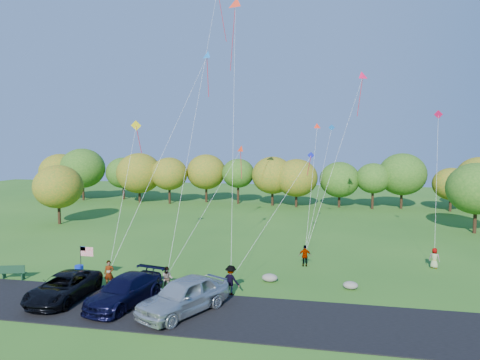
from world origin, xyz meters
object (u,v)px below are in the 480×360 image
(flyer_d, at_px, (305,256))
(minivan_dark, at_px, (64,287))
(flyer_c, at_px, (231,280))
(flyer_a, at_px, (109,273))
(flyer_e, at_px, (434,258))
(minivan_navy, at_px, (125,291))
(park_bench, at_px, (12,272))
(flyer_b, at_px, (167,279))
(minivan_silver, at_px, (184,295))
(trash_barrel, at_px, (79,271))

(flyer_d, bearing_deg, minivan_dark, 31.18)
(flyer_c, bearing_deg, flyer_d, -100.38)
(flyer_a, xyz_separation_m, flyer_e, (22.30, 8.64, -0.10))
(minivan_navy, relative_size, flyer_c, 2.99)
(minivan_dark, xyz_separation_m, park_bench, (-5.93, 2.90, -0.30))
(flyer_a, relative_size, flyer_b, 1.12)
(park_bench, bearing_deg, minivan_silver, -29.18)
(minivan_dark, height_order, trash_barrel, minivan_dark)
(minivan_silver, height_order, flyer_e, minivan_silver)
(flyer_b, bearing_deg, trash_barrel, 167.84)
(flyer_b, relative_size, flyer_d, 0.94)
(minivan_navy, height_order, flyer_e, minivan_navy)
(trash_barrel, bearing_deg, flyer_b, -10.18)
(minivan_dark, bearing_deg, park_bench, 152.57)
(flyer_a, distance_m, flyer_c, 8.31)
(flyer_a, bearing_deg, trash_barrel, 140.83)
(minivan_silver, relative_size, flyer_b, 3.71)
(trash_barrel, bearing_deg, park_bench, -163.75)
(minivan_navy, xyz_separation_m, flyer_c, (5.76, 2.88, 0.06))
(flyer_b, height_order, flyer_e, flyer_b)
(park_bench, height_order, trash_barrel, park_bench)
(minivan_dark, relative_size, minivan_silver, 0.96)
(trash_barrel, bearing_deg, flyer_c, -6.41)
(trash_barrel, bearing_deg, minivan_navy, -36.81)
(flyer_e, bearing_deg, flyer_a, 42.66)
(flyer_b, relative_size, flyer_e, 1.01)
(minivan_silver, xyz_separation_m, flyer_c, (1.95, 3.36, -0.10))
(flyer_b, bearing_deg, flyer_a, 178.02)
(minivan_navy, height_order, minivan_silver, minivan_silver)
(minivan_dark, distance_m, minivan_silver, 7.82)
(flyer_e, xyz_separation_m, park_bench, (-29.68, -8.65, -0.24))
(flyer_a, height_order, trash_barrel, flyer_a)
(flyer_c, relative_size, trash_barrel, 2.15)
(flyer_d, relative_size, flyer_e, 1.07)
(flyer_d, bearing_deg, minivan_navy, 40.55)
(minivan_navy, relative_size, minivan_silver, 0.98)
(flyer_b, xyz_separation_m, flyer_d, (8.51, 7.17, 0.05))
(minivan_navy, height_order, flyer_d, minivan_navy)
(minivan_navy, height_order, flyer_a, flyer_a)
(flyer_c, xyz_separation_m, flyer_d, (4.29, 7.17, -0.11))
(flyer_a, distance_m, flyer_e, 23.92)
(minivan_dark, relative_size, flyer_b, 3.57)
(minivan_dark, height_order, flyer_e, minivan_dark)
(minivan_silver, height_order, trash_barrel, minivan_silver)
(flyer_a, bearing_deg, park_bench, 163.90)
(minivan_silver, bearing_deg, flyer_e, 64.87)
(flyer_b, distance_m, trash_barrel, 7.20)
(flyer_a, height_order, flyer_c, flyer_c)
(minivan_dark, distance_m, flyer_d, 17.28)
(minivan_silver, xyz_separation_m, trash_barrel, (-9.35, 4.63, -0.61))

